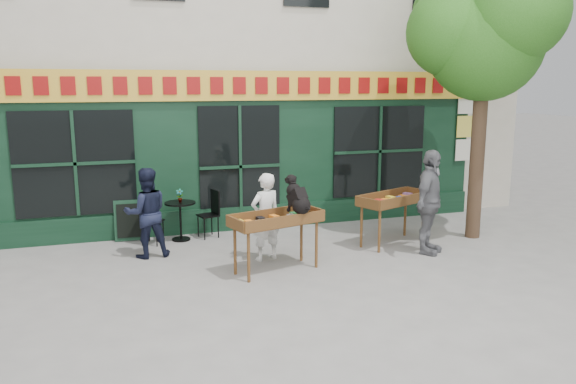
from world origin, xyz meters
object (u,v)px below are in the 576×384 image
(woman, at_px, (265,217))
(bistro_table, at_px, (180,213))
(man_right, at_px, (429,202))
(book_cart_right, at_px, (394,202))
(man_left, at_px, (146,213))
(dog, at_px, (298,193))
(book_cart_center, at_px, (276,222))

(woman, bearing_deg, bistro_table, -69.24)
(woman, distance_m, man_right, 2.96)
(book_cart_right, distance_m, man_left, 4.59)
(book_cart_right, height_order, man_right, man_right)
(woman, xyz_separation_m, bistro_table, (-1.25, 1.71, -0.22))
(dog, bearing_deg, man_left, 131.33)
(woman, height_order, book_cart_right, woman)
(bistro_table, bearing_deg, book_cart_center, -62.08)
(man_right, distance_m, man_left, 5.04)
(book_cart_center, bearing_deg, book_cart_right, 2.63)
(book_cart_center, xyz_separation_m, dog, (0.35, -0.05, 0.47))
(bistro_table, bearing_deg, book_cart_right, -21.42)
(man_right, bearing_deg, man_left, 122.31)
(book_cart_center, relative_size, book_cart_right, 0.99)
(dog, height_order, bistro_table, dog)
(book_cart_right, distance_m, man_right, 0.82)
(man_right, relative_size, man_left, 1.18)
(book_cart_right, relative_size, man_right, 0.86)
(book_cart_center, bearing_deg, man_right, -13.50)
(dog, bearing_deg, bistro_table, 108.17)
(woman, xyz_separation_m, man_right, (2.90, -0.55, 0.18))
(dog, xyz_separation_m, book_cart_right, (2.25, 0.90, -0.47))
(book_cart_center, xyz_separation_m, man_left, (-1.95, 1.46, -0.02))
(man_right, bearing_deg, dog, 141.29)
(bistro_table, bearing_deg, man_left, -127.87)
(bistro_table, bearing_deg, man_right, -28.57)
(woman, distance_m, book_cart_right, 2.61)
(dog, height_order, woman, dog)
(book_cart_right, xyz_separation_m, bistro_table, (-3.85, 1.51, -0.28))
(man_right, distance_m, bistro_table, 4.74)
(book_cart_right, bearing_deg, man_left, 150.34)
(book_cart_center, distance_m, bistro_table, 2.68)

